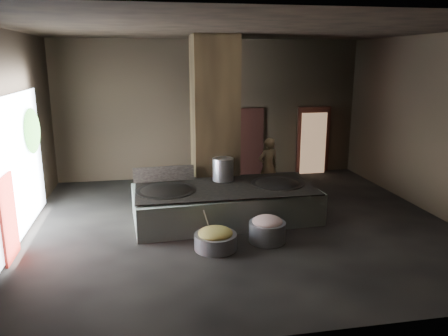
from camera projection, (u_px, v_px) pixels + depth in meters
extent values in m
cube|color=black|center=(240.00, 225.00, 10.65)|extent=(10.00, 9.00, 0.10)
cube|color=black|center=(242.00, 27.00, 9.53)|extent=(10.00, 9.00, 0.10)
cube|color=black|center=(211.00, 110.00, 14.43)|extent=(10.00, 0.10, 4.50)
cube|color=black|center=(316.00, 186.00, 5.75)|extent=(10.00, 0.10, 4.50)
cube|color=black|center=(7.00, 138.00, 9.20)|extent=(0.10, 9.00, 4.50)
cube|color=black|center=(436.00, 125.00, 10.98)|extent=(0.10, 9.00, 4.50)
cube|color=black|center=(215.00, 121.00, 11.85)|extent=(1.20, 1.20, 4.50)
cube|color=#A7BAA9|center=(225.00, 204.00, 10.82)|extent=(4.57, 2.41, 0.77)
cube|color=black|center=(225.00, 187.00, 10.72)|extent=(4.34, 2.09, 0.03)
ellipsoid|color=black|center=(166.00, 194.00, 10.43)|extent=(1.40, 1.40, 0.39)
cylinder|color=black|center=(166.00, 191.00, 10.41)|extent=(1.43, 1.43, 0.05)
ellipsoid|color=black|center=(277.00, 186.00, 11.02)|extent=(1.30, 1.30, 0.37)
cylinder|color=black|center=(277.00, 184.00, 11.00)|extent=(1.33, 1.33, 0.05)
cylinder|color=#ABADB3|center=(223.00, 169.00, 11.18)|extent=(0.54, 0.54, 0.58)
cube|color=black|center=(164.00, 174.00, 11.13)|extent=(1.55, 0.16, 0.39)
imported|color=brown|center=(268.00, 167.00, 12.60)|extent=(0.70, 0.54, 1.70)
cylinder|color=gray|center=(215.00, 241.00, 9.14)|extent=(1.03, 1.03, 0.33)
ellipsoid|color=olive|center=(215.00, 233.00, 9.09)|extent=(0.73, 0.73, 0.23)
cylinder|color=#ABADB3|center=(207.00, 222.00, 9.16)|extent=(0.22, 0.31, 0.63)
cylinder|color=gray|center=(267.00, 232.00, 9.51)|extent=(1.04, 1.04, 0.44)
ellipsoid|color=#A96B65|center=(267.00, 222.00, 9.45)|extent=(0.66, 0.66, 0.25)
cube|color=black|center=(246.00, 143.00, 14.83)|extent=(1.18, 0.08, 2.38)
cube|color=#8C6647|center=(246.00, 144.00, 14.90)|extent=(0.84, 0.04, 2.00)
cube|color=black|center=(313.00, 141.00, 15.25)|extent=(1.18, 0.08, 2.38)
cube|color=#8C6647|center=(313.00, 144.00, 15.01)|extent=(0.90, 0.04, 2.12)
cube|color=white|center=(18.00, 166.00, 9.56)|extent=(0.04, 4.20, 3.10)
cube|color=maroon|center=(9.00, 218.00, 8.52)|extent=(0.05, 0.90, 1.70)
ellipsoid|color=#194714|center=(32.00, 131.00, 10.49)|extent=(0.28, 1.10, 1.10)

